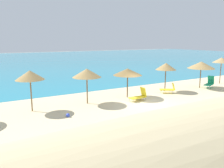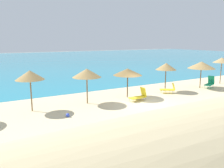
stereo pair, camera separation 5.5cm
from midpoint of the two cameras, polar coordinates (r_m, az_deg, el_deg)
name	(u,v)px [view 2 (the right image)]	position (r m, az deg, el deg)	size (l,w,h in m)	color
ground_plane	(144,103)	(17.86, 8.13, -4.69)	(160.00, 160.00, 0.00)	beige
sea_water	(33,61)	(57.08, -19.10, 5.57)	(160.00, 73.45, 0.01)	teal
beach_umbrella_1	(30,75)	(16.09, -19.79, 2.08)	(1.92, 1.92, 2.81)	brown
beach_umbrella_2	(87,73)	(17.15, -6.25, 2.74)	(2.18, 2.18, 2.68)	brown
beach_umbrella_3	(128,72)	(19.02, 4.02, 3.03)	(2.42, 2.42, 2.46)	brown
beach_umbrella_4	(166,66)	(21.82, 13.45, 4.28)	(1.92, 1.92, 2.69)	brown
beach_umbrella_5	(201,65)	(24.48, 21.55, 4.44)	(2.68, 2.68, 2.68)	brown
beach_umbrella_6	(222,60)	(27.89, 25.87, 5.39)	(1.91, 1.91, 2.90)	brown
lounge_chair_0	(139,96)	(18.35, 6.91, -2.93)	(1.43, 0.61, 1.05)	yellow
lounge_chair_1	(169,89)	(21.41, 14.13, -1.17)	(1.42, 1.21, 0.93)	yellow
lounge_chair_2	(210,83)	(25.22, 23.34, 0.25)	(1.54, 1.07, 1.18)	#199972
beach_ball	(68,115)	(14.76, -10.91, -7.66)	(0.24, 0.24, 0.24)	blue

